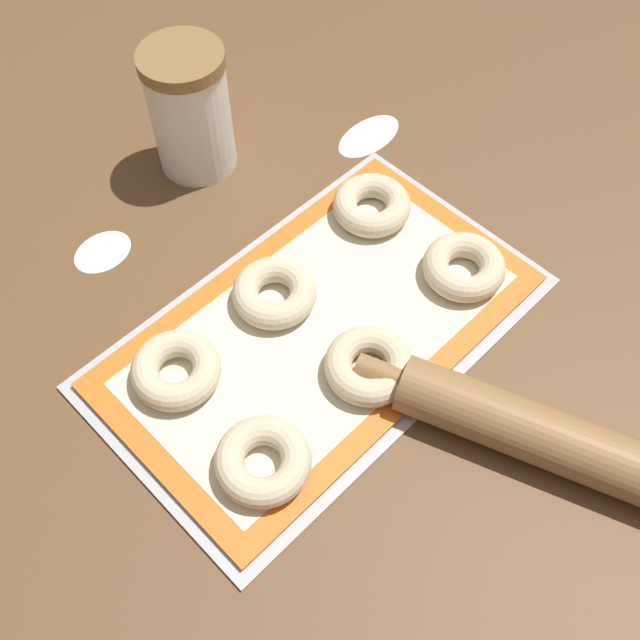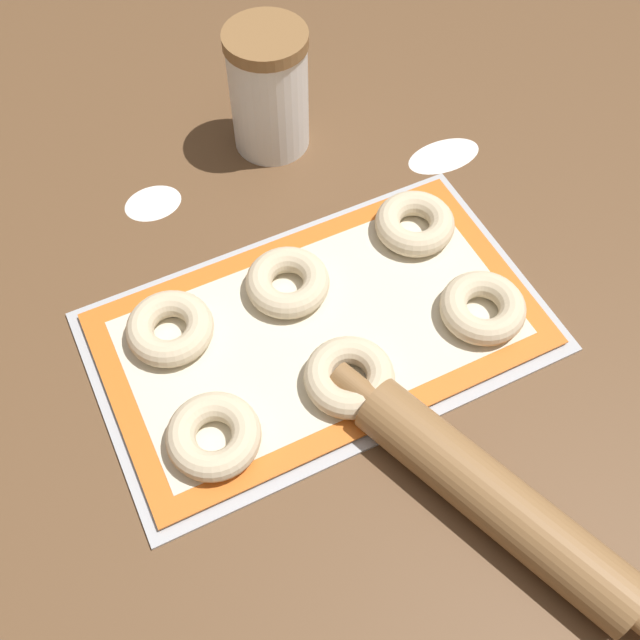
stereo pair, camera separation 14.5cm
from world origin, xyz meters
TOP-DOWN VIEW (x-y plane):
  - ground_plane at (0.00, 0.00)m, footprint 2.80×2.80m
  - baking_tray at (-0.02, 0.01)m, footprint 0.49×0.29m
  - baking_mat at (-0.02, 0.01)m, footprint 0.47×0.27m
  - bagel_front_left at (-0.17, -0.07)m, footprint 0.09×0.09m
  - bagel_front_center at (-0.02, -0.07)m, footprint 0.09×0.09m
  - bagel_front_right at (0.15, -0.06)m, footprint 0.09×0.09m
  - bagel_back_left at (-0.17, 0.07)m, footprint 0.09×0.09m
  - bagel_back_center at (-0.03, 0.07)m, footprint 0.09×0.09m
  - bagel_back_right at (0.14, 0.08)m, footprint 0.09×0.09m
  - flour_canister at (0.06, 0.31)m, footprint 0.10×0.10m
  - rolling_pin at (0.04, -0.25)m, footprint 0.17×0.38m
  - flour_patch_near at (0.25, 0.18)m, footprint 0.10×0.06m
  - flour_patch_far at (-0.12, 0.27)m, footprint 0.07×0.06m

SIDE VIEW (x-z plane):
  - ground_plane at x=0.00m, z-range 0.00..0.00m
  - flour_patch_near at x=0.25m, z-range 0.00..0.00m
  - flour_patch_far at x=-0.12m, z-range 0.00..0.00m
  - baking_tray at x=-0.02m, z-range 0.00..0.01m
  - baking_mat at x=-0.02m, z-range 0.01..0.01m
  - bagel_front_left at x=-0.17m, z-range 0.01..0.04m
  - bagel_front_center at x=-0.02m, z-range 0.01..0.04m
  - bagel_front_right at x=0.15m, z-range 0.01..0.04m
  - bagel_back_left at x=-0.17m, z-range 0.01..0.04m
  - bagel_back_center at x=-0.03m, z-range 0.01..0.04m
  - bagel_back_right at x=0.14m, z-range 0.01..0.04m
  - rolling_pin at x=0.04m, z-range 0.00..0.06m
  - flour_canister at x=0.06m, z-range 0.00..0.17m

